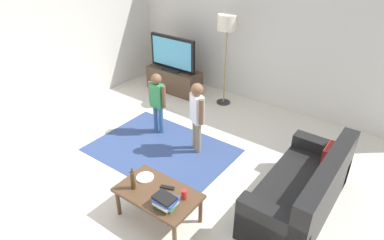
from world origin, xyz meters
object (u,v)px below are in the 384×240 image
at_px(plate, 145,177).
at_px(bottle, 133,180).
at_px(child_center, 197,112).
at_px(tv_remote, 167,188).
at_px(book_stack, 166,201).
at_px(tv_stand, 174,80).
at_px(child_near_tv, 157,98).
at_px(coffee_table, 158,195).
at_px(couch, 305,193).
at_px(tv, 173,54).
at_px(soda_can, 184,194).
at_px(floor_lamp, 227,27).

bearing_deg(plate, bottle, -84.88).
relative_size(child_center, tv_remote, 6.90).
bearing_deg(child_center, plate, -82.47).
bearing_deg(book_stack, bottle, -179.95).
height_order(tv_stand, child_near_tv, child_near_tv).
bearing_deg(coffee_table, child_center, 108.13).
bearing_deg(child_near_tv, couch, -7.56).
height_order(child_near_tv, child_center, child_center).
bearing_deg(coffee_table, child_near_tv, 131.25).
distance_m(tv_stand, coffee_table, 3.71).
distance_m(tv_stand, tv, 0.60).
xyz_separation_m(tv_remote, soda_can, (0.27, -0.02, 0.05)).
distance_m(child_center, bottle, 1.61).
height_order(tv_stand, floor_lamp, floor_lamp).
xyz_separation_m(floor_lamp, child_center, (0.53, -1.68, -0.84)).
xyz_separation_m(couch, floor_lamp, (-2.40, 1.98, 1.25)).
bearing_deg(couch, plate, -147.63).
height_order(coffee_table, plate, plate).
xyz_separation_m(tv, book_stack, (2.41, -3.09, -0.36)).
bearing_deg(child_near_tv, coffee_table, -48.75).
relative_size(couch, child_near_tv, 1.65).
relative_size(tv_stand, couch, 0.67).
bearing_deg(tv, tv_remote, -51.98).
height_order(child_center, tv_remote, child_center).
relative_size(floor_lamp, tv_remote, 10.47).
xyz_separation_m(child_center, coffee_table, (0.48, -1.47, -0.33)).
distance_m(tv_stand, plate, 3.46).
xyz_separation_m(tv, plate, (1.88, -2.87, -0.42)).
bearing_deg(tv_stand, tv, -90.00).
bearing_deg(tv_remote, book_stack, -74.51).
height_order(tv_stand, couch, couch).
xyz_separation_m(child_near_tv, bottle, (1.06, -1.65, -0.11)).
xyz_separation_m(couch, soda_can, (-1.07, -1.07, 0.19)).
distance_m(coffee_table, soda_can, 0.35).
bearing_deg(plate, tv_remote, 3.27).
height_order(couch, floor_lamp, floor_lamp).
bearing_deg(tv_stand, soda_can, -49.17).
xyz_separation_m(book_stack, tv_remote, (-0.18, 0.24, -0.06)).
bearing_deg(couch, floor_lamp, 140.49).
bearing_deg(book_stack, tv, 127.89).
bearing_deg(book_stack, soda_can, 66.74).
xyz_separation_m(tv_stand, couch, (3.57, -1.83, 0.05)).
bearing_deg(child_center, bottle, -82.80).
relative_size(floor_lamp, book_stack, 6.31).
xyz_separation_m(couch, book_stack, (-1.16, -1.29, 0.20)).
relative_size(tv, child_center, 0.94).
distance_m(coffee_table, plate, 0.32).
distance_m(book_stack, tv_remote, 0.30).
relative_size(coffee_table, soda_can, 8.33).
height_order(child_near_tv, coffee_table, child_near_tv).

